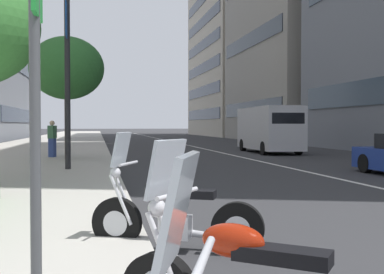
{
  "coord_description": "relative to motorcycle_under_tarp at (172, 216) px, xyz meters",
  "views": [
    {
      "loc": [
        -1.9,
        6.89,
        1.57
      ],
      "look_at": [
        14.65,
        3.58,
        1.14
      ],
      "focal_mm": 44.39,
      "sensor_mm": 36.0,
      "label": 1
    }
  ],
  "objects": [
    {
      "name": "street_tree_far_plaza",
      "position": [
        14.42,
        2.12,
        3.46
      ],
      "size": [
        3.04,
        3.04,
        5.06
      ],
      "color": "#473323",
      "rests_on": "sidewalk_right_plaza"
    },
    {
      "name": "delivery_van_ahead",
      "position": [
        19.67,
        -8.64,
        0.94
      ],
      "size": [
        6.08,
        2.27,
        2.57
      ],
      "rotation": [
        0.0,
        0.0,
        -0.03
      ],
      "color": "#B7B7BC",
      "rests_on": "ground"
    },
    {
      "name": "motorcycle_under_tarp",
      "position": [
        0.0,
        0.0,
        0.0
      ],
      "size": [
        1.05,
        2.05,
        1.48
      ],
      "rotation": [
        0.0,
        0.0,
        1.14
      ],
      "color": "black",
      "rests_on": "ground"
    },
    {
      "name": "sidewalk_right_plaza",
      "position": [
        26.1,
        4.35,
        -0.37
      ],
      "size": [
        160.0,
        8.14,
        0.15
      ],
      "primitive_type": "cube",
      "color": "#B2ADA3",
      "rests_on": "ground"
    },
    {
      "name": "pedestrian_on_plaza",
      "position": [
        16.01,
        2.87,
        0.52
      ],
      "size": [
        0.46,
        0.38,
        1.62
      ],
      "rotation": [
        0.0,
        0.0,
        4.37
      ],
      "color": "#33478C",
      "rests_on": "sidewalk_right_plaza"
    },
    {
      "name": "office_tower_far_left_down_avenue",
      "position": [
        61.99,
        -25.22,
        19.08
      ],
      "size": [
        22.47,
        22.07,
        39.04
      ],
      "color": "beige",
      "rests_on": "ground"
    },
    {
      "name": "street_lamp_with_banners",
      "position": [
        9.93,
        1.52,
        5.12
      ],
      "size": [
        1.26,
        2.46,
        9.21
      ],
      "color": "#232326",
      "rests_on": "sidewalk_right_plaza"
    },
    {
      "name": "lane_centre_stripe",
      "position": [
        31.1,
        -5.98,
        -0.44
      ],
      "size": [
        110.0,
        0.16,
        0.01
      ],
      "primitive_type": "cube",
      "color": "silver",
      "rests_on": "ground"
    },
    {
      "name": "parking_sign_by_curb",
      "position": [
        -3.1,
        1.24,
        1.19
      ],
      "size": [
        0.32,
        0.06,
        2.46
      ],
      "color": "#47494C",
      "rests_on": "sidewalk_right_plaza"
    }
  ]
}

